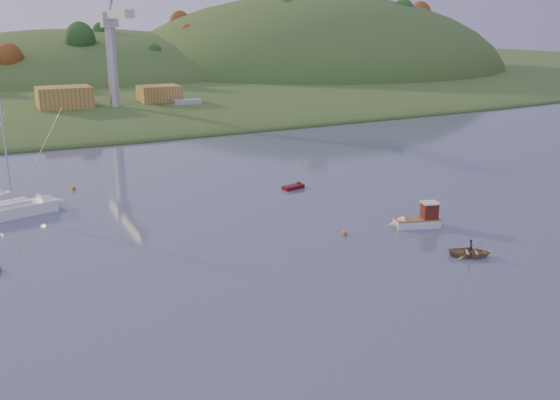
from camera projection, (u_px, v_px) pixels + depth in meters
name	position (u px, v px, depth m)	size (l,w,h in m)	color
far_shore	(44.00, 78.00, 229.32)	(620.00, 220.00, 1.50)	#344F1F
shore_slope	(73.00, 97.00, 173.60)	(640.00, 150.00, 7.00)	#344F1F
hill_center	(81.00, 82.00, 216.50)	(140.00, 120.00, 36.00)	#344F1F
hill_right	(315.00, 76.00, 240.43)	(150.00, 130.00, 60.00)	#344F1F
hillside_trees	(62.00, 90.00, 190.74)	(280.00, 50.00, 32.00)	#1B4217
wharf	(128.00, 112.00, 138.56)	(42.00, 16.00, 2.40)	slate
shed_west	(64.00, 98.00, 132.79)	(11.00, 8.00, 4.80)	olive
shed_east	(159.00, 94.00, 142.85)	(9.00, 7.00, 4.00)	olive
dock_crane	(112.00, 38.00, 129.72)	(3.20, 28.00, 20.30)	#B7B7BC
fishing_boat	(414.00, 220.00, 65.11)	(5.78, 3.25, 3.52)	silver
sailboat_far	(13.00, 209.00, 68.76)	(9.58, 5.10, 12.74)	white
canoe	(470.00, 252.00, 57.16)	(2.71, 3.80, 0.79)	#977853
paddler	(471.00, 249.00, 57.08)	(0.51, 0.33, 1.39)	black
red_tender	(297.00, 186.00, 80.36)	(3.59, 1.84, 1.17)	#510B13
work_vessel	(187.00, 110.00, 140.56)	(14.64, 6.61, 3.64)	slate
buoy_1	(345.00, 233.00, 62.85)	(0.50, 0.50, 0.50)	orange
buoy_2	(74.00, 188.00, 79.53)	(0.50, 0.50, 0.50)	orange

